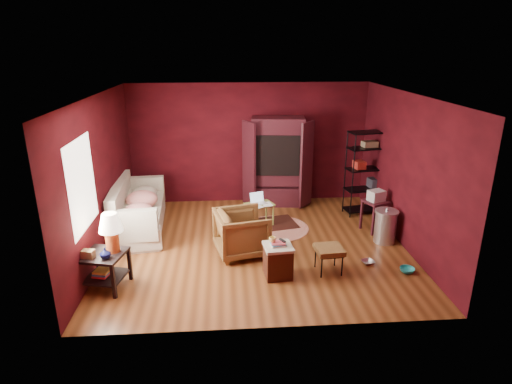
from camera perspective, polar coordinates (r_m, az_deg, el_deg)
The scene contains 18 objects.
room at distance 7.64m, azimuth -0.18°, elevation 2.32°, with size 5.54×5.04×2.84m.
sofa at distance 8.97m, azimuth -15.37°, elevation -2.35°, with size 2.22×0.65×0.87m, color #B7B09E.
armchair at distance 7.69m, azimuth -1.90°, elevation -5.19°, with size 0.87×0.82×0.90m, color black.
pet_bowl_steel at distance 7.74m, azimuth 14.75°, elevation -8.50°, with size 0.21×0.05×0.21m, color #B5B8BC.
pet_bowl_turquoise at distance 7.65m, azimuth 19.57°, elevation -9.23°, with size 0.24×0.08×0.24m, color #28B7BB.
vase at distance 6.82m, azimuth -19.47°, elevation -7.75°, with size 0.16×0.17×0.16m, color #0E1247.
mug at distance 6.87m, azimuth 2.20°, elevation -6.28°, with size 0.11×0.09×0.11m, color #F3D576.
side_table at distance 6.96m, azimuth -19.19°, elevation -6.54°, with size 0.74×0.74×1.21m.
sofa_cushions at distance 8.95m, azimuth -15.64°, elevation -2.27°, with size 1.05×2.28×0.93m.
hamper at distance 7.05m, azimuth 2.94°, elevation -9.06°, with size 0.49×0.49×0.63m.
footstool at distance 7.22m, azimuth 9.73°, elevation -7.71°, with size 0.47×0.47×0.45m.
rug_round at distance 8.89m, azimuth 2.70°, elevation -4.82°, with size 1.77×1.77×0.01m.
rug_oriental at distance 9.06m, azimuth 1.74°, elevation -4.27°, with size 1.26×0.97×0.01m.
laptop_desk at distance 8.88m, azimuth 0.45°, elevation -1.88°, with size 0.66×0.58×0.69m.
tv_armoire at distance 9.93m, azimuth 2.88°, elevation 4.29°, with size 1.62×0.95×2.06m.
wire_shelving at distance 9.67m, azimuth 14.70°, elevation 2.96°, with size 0.97×0.55×1.86m.
small_stand at distance 8.89m, azimuth 15.69°, elevation -1.13°, with size 0.56×0.56×0.86m.
trash_can at distance 8.54m, azimuth 16.86°, elevation -4.37°, with size 0.53×0.53×0.70m.
Camera 1 is at (-0.55, -7.31, 3.62)m, focal length 30.00 mm.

